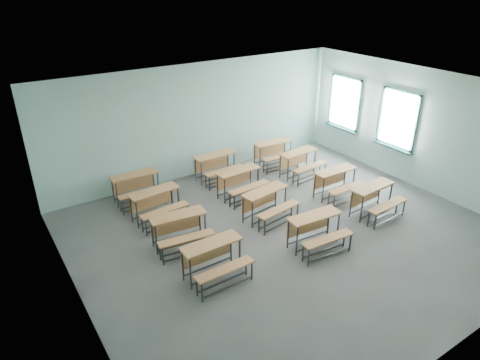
% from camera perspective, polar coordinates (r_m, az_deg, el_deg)
% --- Properties ---
extents(room, '(9.04, 8.04, 3.24)m').
position_cam_1_polar(room, '(9.15, 7.09, 1.59)').
color(room, slate).
rests_on(room, ground).
extents(desk_unit_r0c0, '(1.20, 0.81, 0.74)m').
position_cam_1_polar(desk_unit_r0c0, '(8.24, -3.43, -10.10)').
color(desk_unit_r0c0, '#C17C45').
rests_on(desk_unit_r0c0, ground).
extents(desk_unit_r0c1, '(1.25, 0.89, 0.74)m').
position_cam_1_polar(desk_unit_r0c1, '(9.21, 10.23, -6.23)').
color(desk_unit_r0c1, '#C17C45').
rests_on(desk_unit_r0c1, ground).
extents(desk_unit_r0c2, '(1.23, 0.86, 0.74)m').
position_cam_1_polar(desk_unit_r0c2, '(10.76, 17.60, -2.10)').
color(desk_unit_r0c2, '#C17C45').
rests_on(desk_unit_r0c2, ground).
extents(desk_unit_r1c0, '(1.28, 0.94, 0.74)m').
position_cam_1_polar(desk_unit_r1c0, '(9.18, -7.97, -6.18)').
color(desk_unit_r1c0, '#C17C45').
rests_on(desk_unit_r1c0, ground).
extents(desk_unit_r1c1, '(1.29, 0.95, 0.74)m').
position_cam_1_polar(desk_unit_r1c1, '(10.09, 3.74, -2.79)').
color(desk_unit_r1c1, '#C17C45').
rests_on(desk_unit_r1c1, ground).
extents(desk_unit_r1c2, '(1.20, 0.81, 0.74)m').
position_cam_1_polar(desk_unit_r1c2, '(11.38, 12.90, 0.06)').
color(desk_unit_r1c2, '#C17C45').
rests_on(desk_unit_r1c2, ground).
extents(desk_unit_r2c0, '(1.25, 0.90, 0.74)m').
position_cam_1_polar(desk_unit_r2c0, '(10.23, -11.02, -2.82)').
color(desk_unit_r2c0, '#C17C45').
rests_on(desk_unit_r2c0, ground).
extents(desk_unit_r2c1, '(1.24, 0.87, 0.74)m').
position_cam_1_polar(desk_unit_r2c1, '(11.08, 0.08, 0.04)').
color(desk_unit_r2c1, '#C17C45').
rests_on(desk_unit_r2c1, ground).
extents(desk_unit_r2c2, '(1.25, 0.89, 0.74)m').
position_cam_1_polar(desk_unit_r2c2, '(12.36, 8.09, 2.62)').
color(desk_unit_r2c2, '#C17C45').
rests_on(desk_unit_r2c2, ground).
extents(desk_unit_r3c0, '(1.21, 0.83, 0.74)m').
position_cam_1_polar(desk_unit_r3c0, '(11.15, -13.60, -0.57)').
color(desk_unit_r3c0, '#C17C45').
rests_on(desk_unit_r3c0, ground).
extents(desk_unit_r3c1, '(1.21, 0.84, 0.74)m').
position_cam_1_polar(desk_unit_r3c1, '(12.04, -3.08, 2.20)').
color(desk_unit_r3c1, '#C17C45').
rests_on(desk_unit_r3c1, ground).
extents(desk_unit_r3c2, '(1.26, 0.90, 0.74)m').
position_cam_1_polar(desk_unit_r3c2, '(12.98, 4.66, 3.96)').
color(desk_unit_r3c2, '#C17C45').
rests_on(desk_unit_r3c2, ground).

